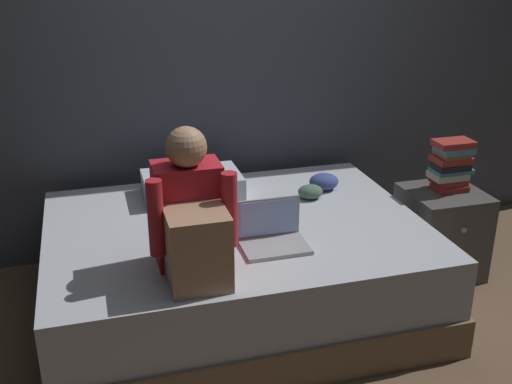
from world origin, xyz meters
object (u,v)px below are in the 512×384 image
(nightstand, at_px, (440,232))
(person_sitting, at_px, (192,220))
(book_stack, at_px, (451,164))
(laptop, at_px, (272,235))
(clothes_pile, at_px, (319,185))
(bed, at_px, (236,267))
(pillow, at_px, (192,185))

(nightstand, relative_size, person_sitting, 0.82)
(nightstand, distance_m, book_stack, 0.43)
(person_sitting, bearing_deg, laptop, 18.70)
(person_sitting, relative_size, book_stack, 2.11)
(nightstand, distance_m, clothes_pile, 0.81)
(bed, height_order, clothes_pile, clothes_pile)
(bed, bearing_deg, clothes_pile, 26.30)
(nightstand, distance_m, pillow, 1.53)
(nightstand, bearing_deg, bed, -176.97)
(pillow, bearing_deg, person_sitting, -100.08)
(bed, xyz_separation_m, book_stack, (1.33, 0.09, 0.43))
(bed, relative_size, person_sitting, 3.05)
(nightstand, height_order, clothes_pile, clothes_pile)
(person_sitting, distance_m, laptop, 0.48)
(nightstand, relative_size, pillow, 0.95)
(clothes_pile, bearing_deg, book_stack, -14.66)
(nightstand, distance_m, laptop, 1.28)
(nightstand, xyz_separation_m, book_stack, (0.03, 0.02, 0.43))
(pillow, relative_size, book_stack, 1.80)
(book_stack, bearing_deg, pillow, 166.43)
(book_stack, bearing_deg, bed, -175.99)
(person_sitting, bearing_deg, nightstand, 17.41)
(person_sitting, bearing_deg, clothes_pile, 39.14)
(person_sitting, distance_m, pillow, 0.92)
(pillow, relative_size, clothes_pile, 1.93)
(laptop, height_order, pillow, laptop)
(pillow, bearing_deg, nightstand, -14.76)
(pillow, distance_m, book_stack, 1.52)
(person_sitting, height_order, pillow, person_sitting)
(nightstand, bearing_deg, person_sitting, -162.59)
(bed, distance_m, nightstand, 1.30)
(book_stack, bearing_deg, clothes_pile, 165.34)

